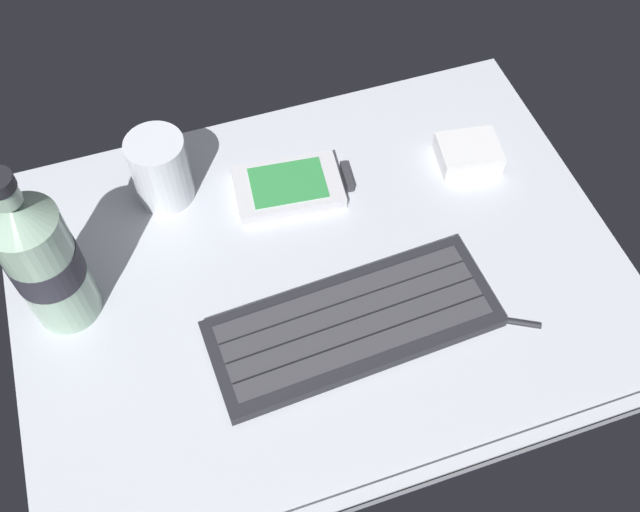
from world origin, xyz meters
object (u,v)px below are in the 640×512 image
water_bottle (42,259)px  juice_cup (161,171)px  keyboard (353,323)px  handheld_device (294,185)px  charger_block (468,153)px  stylus_pen (494,317)px

water_bottle → juice_cup: bearing=42.2°
keyboard → handheld_device: 18.84cm
keyboard → handheld_device: (-0.40, 18.83, -0.08)cm
charger_block → keyboard: bearing=-140.7°
water_bottle → handheld_device: bearing=15.6°
keyboard → water_bottle: (-26.80, 11.45, 8.20)cm
keyboard → charger_block: size_ratio=4.22×
keyboard → handheld_device: size_ratio=2.21×
handheld_device → water_bottle: 28.63cm
handheld_device → stylus_pen: bearing=-57.5°
juice_cup → water_bottle: (-12.51, -11.36, 5.10)cm
juice_cup → stylus_pen: 38.85cm
charger_block → juice_cup: bearing=169.8°
handheld_device → charger_block: bearing=-6.2°
juice_cup → water_bottle: bearing=-137.8°
charger_block → stylus_pen: (-6.33, -20.25, -0.85)cm
handheld_device → charger_block: size_ratio=1.90×
water_bottle → stylus_pen: bearing=-20.3°
keyboard → stylus_pen: (13.94, -3.65, -0.46)cm
handheld_device → keyboard: bearing=-88.8°
keyboard → water_bottle: 30.27cm
water_bottle → stylus_pen: 44.30cm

